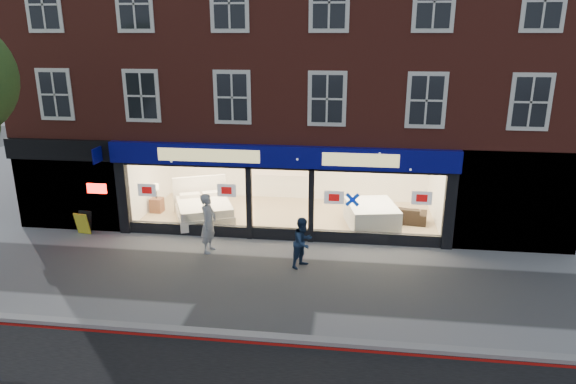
% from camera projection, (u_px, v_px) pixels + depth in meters
% --- Properties ---
extents(ground, '(120.00, 120.00, 0.00)m').
position_uv_depth(ground, '(265.00, 280.00, 14.64)').
color(ground, gray).
rests_on(ground, ground).
extents(kerb_line, '(60.00, 0.10, 0.01)m').
position_uv_depth(kerb_line, '(241.00, 342.00, 11.70)').
color(kerb_line, '#8C0A07').
rests_on(kerb_line, ground).
extents(kerb_stone, '(60.00, 0.25, 0.12)m').
position_uv_depth(kerb_stone, '(243.00, 335.00, 11.88)').
color(kerb_stone, gray).
rests_on(kerb_stone, ground).
extents(showroom_floor, '(11.00, 4.50, 0.10)m').
position_uv_depth(showroom_floor, '(288.00, 216.00, 19.59)').
color(showroom_floor, tan).
rests_on(showroom_floor, ground).
extents(building, '(19.00, 8.26, 10.30)m').
position_uv_depth(building, '(294.00, 35.00, 19.22)').
color(building, maroon).
rests_on(building, ground).
extents(display_bed, '(2.78, 3.00, 1.37)m').
position_uv_depth(display_bed, '(204.00, 209.00, 19.08)').
color(display_bed, white).
rests_on(display_bed, showroom_floor).
extents(bedside_table, '(0.46, 0.46, 0.55)m').
position_uv_depth(bedside_table, '(157.00, 205.00, 19.86)').
color(bedside_table, brown).
rests_on(bedside_table, showroom_floor).
extents(mattress_stack, '(2.03, 2.37, 0.82)m').
position_uv_depth(mattress_stack, '(371.00, 215.00, 18.35)').
color(mattress_stack, silver).
rests_on(mattress_stack, showroom_floor).
extents(sofa, '(2.17, 1.12, 0.60)m').
position_uv_depth(sofa, '(398.00, 213.00, 18.86)').
color(sofa, black).
rests_on(sofa, showroom_floor).
extents(a_board, '(0.56, 0.41, 0.80)m').
position_uv_depth(a_board, '(84.00, 223.00, 17.93)').
color(a_board, yellow).
rests_on(a_board, ground).
extents(pedestrian_grey, '(0.56, 0.76, 1.94)m').
position_uv_depth(pedestrian_grey, '(208.00, 223.00, 16.30)').
color(pedestrian_grey, '#A0A2A7').
rests_on(pedestrian_grey, ground).
extents(pedestrian_blue, '(0.90, 0.95, 1.56)m').
position_uv_depth(pedestrian_blue, '(303.00, 242.00, 15.29)').
color(pedestrian_blue, '#1B2E4C').
rests_on(pedestrian_blue, ground).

